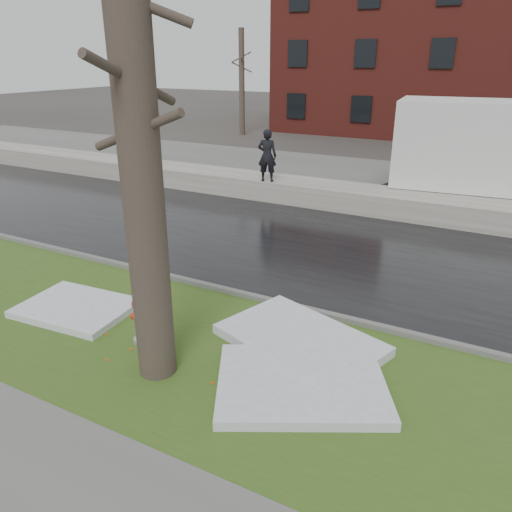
% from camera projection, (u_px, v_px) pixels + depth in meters
% --- Properties ---
extents(ground, '(120.00, 120.00, 0.00)m').
position_uv_depth(ground, '(221.00, 318.00, 9.98)').
color(ground, '#47423D').
rests_on(ground, ground).
extents(verge, '(60.00, 4.50, 0.04)m').
position_uv_depth(verge, '(185.00, 348.00, 8.95)').
color(verge, '#30501A').
rests_on(verge, ground).
extents(road, '(60.00, 7.00, 0.03)m').
position_uv_depth(road, '(308.00, 247.00, 13.66)').
color(road, black).
rests_on(road, ground).
extents(parking_lot, '(60.00, 9.00, 0.03)m').
position_uv_depth(parking_lot, '(387.00, 182.00, 20.61)').
color(parking_lot, slate).
rests_on(parking_lot, ground).
extents(curb, '(60.00, 0.15, 0.14)m').
position_uv_depth(curb, '(246.00, 296.00, 10.77)').
color(curb, slate).
rests_on(curb, ground).
extents(snowbank, '(60.00, 1.60, 0.75)m').
position_uv_depth(snowbank, '(356.00, 198.00, 16.96)').
color(snowbank, '#B8B3A8').
rests_on(snowbank, ground).
extents(brick_building, '(26.00, 12.00, 10.00)m').
position_uv_depth(brick_building, '(494.00, 54.00, 31.78)').
color(brick_building, maroon).
rests_on(brick_building, ground).
extents(bg_tree_left, '(1.40, 1.62, 6.50)m').
position_uv_depth(bg_tree_left, '(242.00, 82.00, 31.98)').
color(bg_tree_left, brown).
rests_on(bg_tree_left, ground).
extents(bg_tree_center, '(1.40, 1.62, 6.50)m').
position_uv_depth(bg_tree_center, '(352.00, 81.00, 32.63)').
color(bg_tree_center, brown).
rests_on(bg_tree_center, ground).
extents(fire_hydrant, '(0.44, 0.38, 0.91)m').
position_uv_depth(fire_hydrant, '(141.00, 318.00, 8.94)').
color(fire_hydrant, '#9FA2A7').
rests_on(fire_hydrant, verge).
extents(tree, '(1.57, 1.88, 7.58)m').
position_uv_depth(tree, '(138.00, 137.00, 6.85)').
color(tree, brown).
rests_on(tree, verge).
extents(worker, '(0.75, 0.59, 1.82)m').
position_uv_depth(worker, '(267.00, 156.00, 17.34)').
color(worker, black).
rests_on(worker, snowbank).
extents(snow_patch_near, '(3.23, 2.98, 0.16)m').
position_uv_depth(snow_patch_near, '(301.00, 383.00, 7.81)').
color(snow_patch_near, silver).
rests_on(snow_patch_near, verge).
extents(snow_patch_far, '(2.32, 1.77, 0.14)m').
position_uv_depth(snow_patch_far, '(76.00, 308.00, 10.16)').
color(snow_patch_far, silver).
rests_on(snow_patch_far, verge).
extents(snow_patch_side, '(3.23, 2.59, 0.18)m').
position_uv_depth(snow_patch_side, '(300.00, 340.00, 8.98)').
color(snow_patch_side, silver).
rests_on(snow_patch_side, verge).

